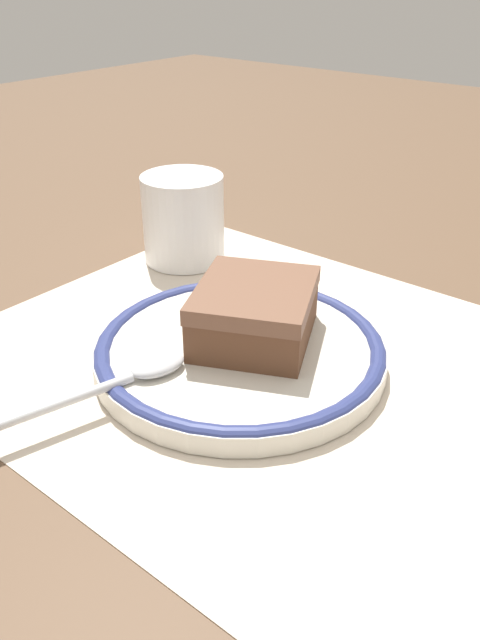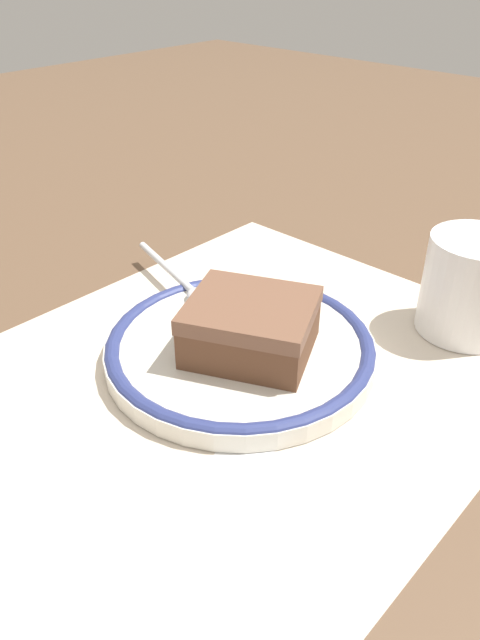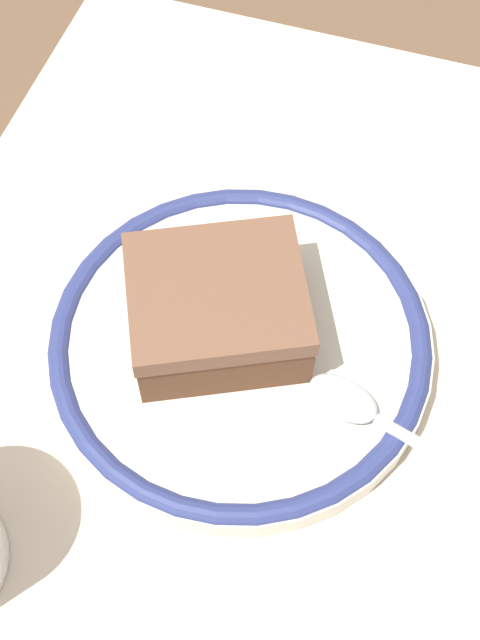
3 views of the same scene
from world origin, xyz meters
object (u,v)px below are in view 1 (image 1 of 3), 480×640
Objects in this scene: napkin at (465,346)px; cake_slice at (252,314)px; plate at (240,351)px; spoon at (124,378)px; cup at (184,224)px.

cake_slice is at bearing 44.01° from napkin.
plate is 1.45× the size of spoon.
cup reaches higher than napkin.
napkin is (-0.15, -0.21, -0.02)m from spoon.
spoon is at bearing 72.71° from plate.
cup reaches higher than plate.
cup is at bearing 3.08° from napkin.
plate is at bearing 75.89° from cake_slice.
cake_slice is 1.42× the size of cup.
napkin is (-0.28, -0.01, -0.03)m from cup.
plate is 0.19m from cup.
plate is 0.03m from cake_slice.
cake_slice is 0.84× the size of napkin.
spoon is at bearing 124.00° from cup.
napkin is at bearing -134.08° from plate.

